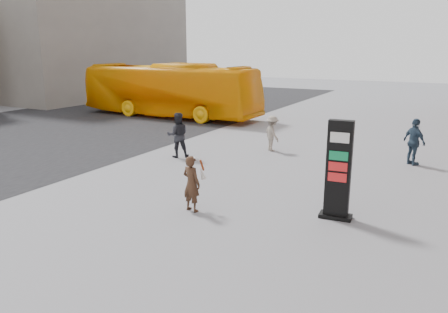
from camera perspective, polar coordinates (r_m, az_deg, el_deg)
The scene contains 9 objects.
ground at distance 12.39m, azimuth -4.10°, elevation -6.22°, with size 100.00×100.00×0.00m, color #9E9EA3.
road at distance 24.67m, azimuth -23.82°, elevation 2.88°, with size 16.00×60.00×0.01m, color black.
bg_building_far at distance 42.47m, azimuth -17.70°, elevation 14.43°, with size 10.00×18.00×10.00m, color gray.
info_pylon at distance 11.36m, azimuth 14.72°, elevation -1.77°, with size 0.85×0.48×2.56m.
woman at distance 11.67m, azimuth -4.24°, elevation -3.46°, with size 0.65×0.60×1.53m.
bus at distance 27.91m, azimuth -7.15°, elevation 8.60°, with size 2.80×11.95×3.33m, color #F9A206.
pedestrian_a at distance 17.45m, azimuth -6.06°, elevation 2.80°, with size 0.87×0.68×1.79m, color #222328.
pedestrian_b at distance 18.55m, azimuth 6.31°, elevation 3.01°, with size 0.97×0.56×1.50m, color gray.
pedestrian_c at distance 17.67m, azimuth 23.60°, elevation 1.76°, with size 1.03×0.43×1.75m, color #2C4155.
Camera 1 is at (6.28, -9.78, 4.30)m, focal length 35.00 mm.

